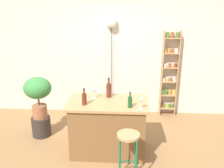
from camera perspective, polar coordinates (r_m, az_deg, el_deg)
ground at (r=3.86m, az=-1.30°, el=-18.27°), size 12.00×12.00×0.00m
back_wall at (r=5.14m, az=0.39°, el=8.01°), size 6.40×0.10×2.80m
kitchen_counter at (r=3.88m, az=-0.98°, el=-10.32°), size 1.26×0.74×0.88m
bar_stool at (r=3.23m, az=3.94°, el=-15.07°), size 0.30×0.30×0.72m
spice_shelf at (r=5.18m, az=13.80°, el=2.30°), size 0.34×0.15×1.86m
plant_stool at (r=4.64m, az=-16.82°, el=-9.81°), size 0.34×0.34×0.37m
potted_plant at (r=4.38m, az=-17.60°, el=-1.85°), size 0.49×0.44×0.77m
bottle_wine_red at (r=3.57m, az=-6.78°, el=-3.55°), size 0.07×0.07×0.26m
bottle_olive_oil at (r=3.46m, az=4.38°, el=-4.33°), size 0.07×0.07×0.24m
bottle_soda_blue at (r=3.83m, az=-0.77°, el=-1.47°), size 0.08×0.08×0.33m
wine_glass_left at (r=3.79m, az=-4.39°, el=-1.87°), size 0.07×0.07×0.16m
wine_glass_center at (r=3.41m, az=7.06°, el=-4.26°), size 0.07×0.07×0.16m
pendant_globe_light at (r=4.97m, az=-0.19°, el=14.55°), size 0.23×0.23×2.13m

